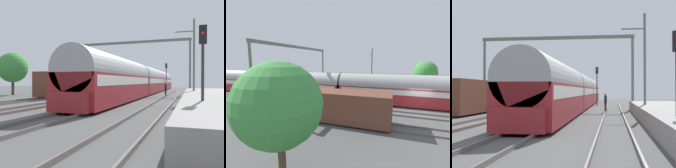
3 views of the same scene
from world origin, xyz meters
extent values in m
plane|color=#515251|center=(0.00, 0.00, 0.00)|extent=(120.00, 120.00, 0.00)
cube|color=#6E615D|center=(-6.83, 0.00, 0.08)|extent=(0.08, 60.00, 0.16)
cube|color=#6E615D|center=(-5.39, 0.00, 0.08)|extent=(0.08, 60.00, 0.16)
cube|color=#6E615D|center=(-2.75, 0.00, 0.08)|extent=(0.08, 60.00, 0.16)
cube|color=#6E615D|center=(-1.32, 0.00, 0.08)|extent=(0.08, 60.00, 0.16)
cube|color=#6E615D|center=(1.32, 0.00, 0.08)|extent=(0.08, 60.00, 0.16)
cube|color=#6E615D|center=(2.75, 0.00, 0.08)|extent=(0.08, 60.00, 0.16)
cube|color=#6E615D|center=(5.39, 0.00, 0.08)|extent=(0.08, 60.00, 0.16)
cube|color=#6E615D|center=(6.83, 0.00, 0.08)|extent=(0.08, 60.00, 0.16)
cube|color=gray|center=(9.93, 2.00, 0.45)|extent=(4.40, 28.00, 0.90)
cube|color=maroon|center=(2.04, 2.07, 1.26)|extent=(2.90, 16.00, 2.20)
cube|color=silver|center=(2.04, 2.07, 1.89)|extent=(2.93, 15.36, 0.64)
cylinder|color=#A3A3A3|center=(2.04, 2.07, 2.56)|extent=(2.84, 16.00, 2.84)
cube|color=maroon|center=(2.04, 18.42, 1.26)|extent=(2.90, 16.00, 2.20)
cube|color=silver|center=(2.04, 18.42, 1.89)|extent=(2.93, 15.36, 0.64)
cylinder|color=#A3A3A3|center=(2.04, 18.42, 2.56)|extent=(2.84, 16.00, 2.84)
cube|color=maroon|center=(2.04, 34.77, 1.26)|extent=(2.90, 16.00, 2.20)
cube|color=silver|center=(2.04, 34.77, 1.89)|extent=(2.93, 15.36, 0.64)
cylinder|color=#A3A3A3|center=(2.04, 34.77, 2.56)|extent=(2.84, 16.00, 2.84)
cube|color=maroon|center=(2.04, -6.18, 0.71)|extent=(2.40, 0.50, 1.10)
cube|color=brown|center=(-6.11, 9.28, 1.51)|extent=(2.80, 13.00, 2.70)
cube|color=black|center=(-6.11, 9.28, 0.21)|extent=(2.52, 11.96, 0.10)
cylinder|color=#252525|center=(5.39, 10.80, 0.42)|extent=(0.19, 0.19, 0.85)
cube|color=#232833|center=(5.39, 10.80, 1.17)|extent=(0.27, 0.42, 0.64)
sphere|color=tan|center=(5.39, 10.80, 1.61)|extent=(0.24, 0.24, 0.24)
cylinder|color=#2D2D33|center=(8.78, -5.03, 1.82)|extent=(0.14, 0.14, 3.64)
cube|color=black|center=(8.78, -5.03, 4.09)|extent=(0.36, 0.20, 0.90)
sphere|color=red|center=(8.78, -5.15, 4.13)|extent=(0.16, 0.16, 0.16)
cylinder|color=#2D2D33|center=(3.95, 25.53, 2.11)|extent=(0.14, 0.14, 4.23)
cube|color=black|center=(3.95, 25.53, 4.68)|extent=(0.36, 0.20, 0.90)
sphere|color=#19D133|center=(3.95, 25.41, 4.83)|extent=(0.16, 0.16, 0.16)
cylinder|color=slate|center=(-8.11, 16.19, 3.75)|extent=(0.28, 0.28, 7.50)
cylinder|color=slate|center=(8.11, 16.19, 3.75)|extent=(0.28, 0.28, 7.50)
cube|color=slate|center=(0.00, 16.19, 7.68)|extent=(16.62, 0.24, 0.36)
cylinder|color=slate|center=(8.51, 6.90, 4.00)|extent=(0.20, 0.20, 8.00)
cube|color=slate|center=(7.61, 6.90, 6.80)|extent=(1.80, 0.10, 0.10)
cylinder|color=#4C3826|center=(-14.38, 7.42, 1.10)|extent=(0.36, 0.36, 2.19)
sphere|color=#3C8C3D|center=(-14.38, 7.42, 3.69)|extent=(4.01, 4.01, 4.01)
camera|label=1|loc=(8.25, -16.76, 1.83)|focal=36.19mm
camera|label=2|loc=(-20.10, 2.40, 5.65)|focal=25.92mm
camera|label=3|loc=(6.04, -20.24, 1.96)|focal=54.90mm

